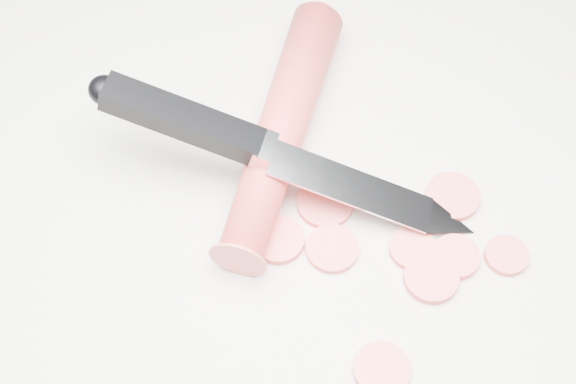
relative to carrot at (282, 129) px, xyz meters
name	(u,v)px	position (x,y,z in m)	size (l,w,h in m)	color
ground	(333,193)	(0.01, -0.06, -0.02)	(2.40, 2.40, 0.00)	silver
carrot	(282,129)	(0.00, 0.00, 0.00)	(0.04, 0.04, 0.23)	red
carrot_slice_0	(278,240)	(-0.04, -0.07, -0.02)	(0.04, 0.04, 0.01)	#EF5853
carrot_slice_1	(332,249)	(-0.01, -0.10, -0.02)	(0.04, 0.04, 0.01)	#EF5853
carrot_slice_2	(456,257)	(0.06, -0.14, -0.02)	(0.03, 0.03, 0.01)	#EF5853
carrot_slice_3	(412,248)	(0.04, -0.12, -0.02)	(0.03, 0.03, 0.01)	#EF5853
carrot_slice_4	(506,255)	(0.10, -0.16, -0.02)	(0.03, 0.03, 0.01)	#EF5853
carrot_slice_5	(325,203)	(0.00, -0.06, -0.02)	(0.04, 0.04, 0.01)	#EF5853
carrot_slice_6	(382,369)	(-0.02, -0.19, -0.02)	(0.04, 0.04, 0.01)	#EF5853
carrot_slice_7	(452,197)	(0.09, -0.10, -0.02)	(0.04, 0.04, 0.01)	#EF5853
carrot_slice_8	(431,278)	(0.04, -0.15, -0.02)	(0.04, 0.04, 0.01)	#EF5853
kitchen_knife	(286,155)	(-0.01, -0.04, 0.02)	(0.23, 0.21, 0.08)	silver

